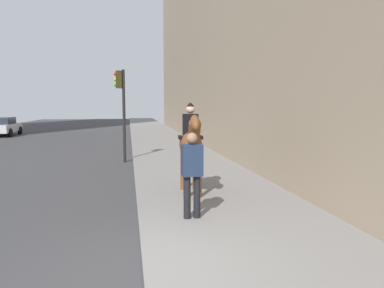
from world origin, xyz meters
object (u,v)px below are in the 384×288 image
car_near_lane (2,126)px  pedestrian_greeting (192,169)px  traffic_light_near_curb (122,101)px  mounted_horse_near (191,143)px

car_near_lane → pedestrian_greeting: bearing=-156.2°
pedestrian_greeting → car_near_lane: size_ratio=0.38×
traffic_light_near_curb → pedestrian_greeting: bearing=-170.0°
pedestrian_greeting → car_near_lane: 25.71m
pedestrian_greeting → mounted_horse_near: bearing=-11.6°
car_near_lane → traffic_light_near_curb: bearing=-149.1°
pedestrian_greeting → traffic_light_near_curb: traffic_light_near_curb is taller
mounted_horse_near → car_near_lane: bearing=-148.9°
pedestrian_greeting → car_near_lane: pedestrian_greeting is taller
traffic_light_near_curb → mounted_horse_near: bearing=-164.3°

